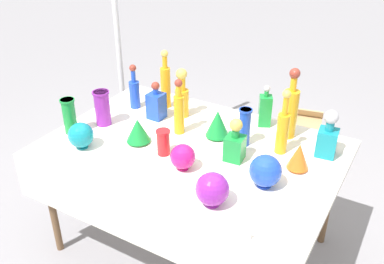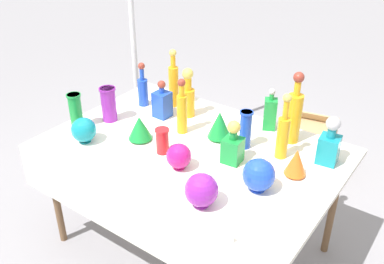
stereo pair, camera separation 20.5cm
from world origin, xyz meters
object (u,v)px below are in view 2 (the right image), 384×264
object	(u,v)px
fluted_vase_2	(296,162)
fluted_vase_1	(140,128)
tall_bottle_0	(294,114)
round_bowl_1	(259,175)
tall_bottle_5	(182,110)
square_decanter_1	(270,113)
slender_vase_3	(162,140)
fluted_vase_0	(220,125)
round_bowl_2	(84,130)
round_bowl_3	(179,156)
square_decanter_3	(162,103)
canopy_pole	(133,38)
slender_vase_2	(246,129)
tall_bottle_3	(283,133)
slender_vase_1	(76,110)
tall_bottle_1	(143,89)
slender_vase_0	(109,103)
square_decanter_0	(330,144)
round_bowl_0	(201,190)
square_decanter_2	(233,145)
cardboard_box_behind_left	(310,146)
tall_bottle_4	(188,96)
tall_bottle_2	(174,83)

from	to	relation	value
fluted_vase_2	fluted_vase_1	bearing A→B (deg)	-167.60
tall_bottle_0	round_bowl_1	xyz separation A→B (m)	(0.07, -0.53, -0.09)
tall_bottle_5	square_decanter_1	bearing A→B (deg)	40.60
slender_vase_3	fluted_vase_0	distance (m)	0.36
round_bowl_2	round_bowl_3	size ratio (longest dim) A/B	1.08
square_decanter_1	square_decanter_3	size ratio (longest dim) A/B	1.07
slender_vase_3	canopy_pole	distance (m)	1.27
slender_vase_2	round_bowl_3	distance (m)	0.43
tall_bottle_3	slender_vase_1	distance (m)	1.25
tall_bottle_1	slender_vase_2	size ratio (longest dim) A/B	1.34
slender_vase_1	slender_vase_3	world-z (taller)	slender_vase_1
square_decanter_3	fluted_vase_2	xyz separation A→B (m)	(0.98, -0.11, -0.02)
tall_bottle_5	slender_vase_0	xyz separation A→B (m)	(-0.47, -0.15, -0.03)
square_decanter_0	slender_vase_1	world-z (taller)	square_decanter_0
slender_vase_0	slender_vase_2	distance (m)	0.89
slender_vase_0	tall_bottle_3	bearing A→B (deg)	12.81
round_bowl_0	round_bowl_3	size ratio (longest dim) A/B	1.18
square_decanter_2	slender_vase_0	bearing A→B (deg)	-177.00
square_decanter_0	canopy_pole	xyz separation A→B (m)	(-1.74, 0.37, 0.16)
slender_vase_2	cardboard_box_behind_left	distance (m)	1.35
tall_bottle_4	square_decanter_3	world-z (taller)	tall_bottle_4
tall_bottle_0	round_bowl_3	distance (m)	0.72
tall_bottle_1	square_decanter_1	world-z (taller)	tall_bottle_1
tall_bottle_2	tall_bottle_3	distance (m)	0.89
slender_vase_3	fluted_vase_0	bearing A→B (deg)	61.72
canopy_pole	fluted_vase_1	bearing A→B (deg)	-46.03
slender_vase_1	fluted_vase_2	xyz separation A→B (m)	(1.32, 0.31, -0.04)
tall_bottle_3	round_bowl_0	distance (m)	0.62
tall_bottle_4	fluted_vase_2	xyz separation A→B (m)	(0.85, -0.22, -0.06)
fluted_vase_1	tall_bottle_4	bearing A→B (deg)	83.84
fluted_vase_1	round_bowl_3	size ratio (longest dim) A/B	1.06
tall_bottle_5	round_bowl_2	bearing A→B (deg)	-132.37
tall_bottle_1	round_bowl_3	xyz separation A→B (m)	(0.66, -0.47, -0.05)
round_bowl_1	cardboard_box_behind_left	world-z (taller)	round_bowl_1
tall_bottle_3	square_decanter_1	distance (m)	0.33
fluted_vase_2	tall_bottle_4	bearing A→B (deg)	165.50
round_bowl_2	cardboard_box_behind_left	size ratio (longest dim) A/B	0.34
tall_bottle_3	round_bowl_1	bearing A→B (deg)	-83.20
square_decanter_0	round_bowl_2	distance (m)	1.38
fluted_vase_1	round_bowl_2	bearing A→B (deg)	-139.40
round_bowl_0	tall_bottle_5	bearing A→B (deg)	134.33
slender_vase_1	slender_vase_2	size ratio (longest dim) A/B	0.97
square_decanter_3	round_bowl_1	distance (m)	0.94
tall_bottle_1	square_decanter_3	xyz separation A→B (m)	(0.22, -0.06, -0.02)
square_decanter_0	slender_vase_1	distance (m)	1.50
fluted_vase_2	round_bowl_0	world-z (taller)	round_bowl_0
tall_bottle_0	slender_vase_2	size ratio (longest dim) A/B	1.90
square_decanter_0	square_decanter_2	size ratio (longest dim) A/B	1.11
slender_vase_0	slender_vase_3	size ratio (longest dim) A/B	1.50
slender_vase_2	round_bowl_3	world-z (taller)	slender_vase_2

